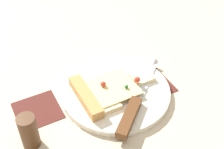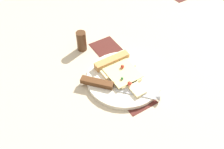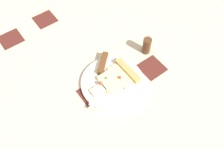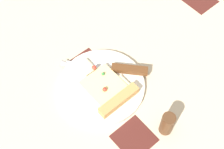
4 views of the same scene
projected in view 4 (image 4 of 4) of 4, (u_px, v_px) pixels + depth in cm
name	position (u px, v px, depth cm)	size (l,w,h in cm)	color
ground_plane	(131.00, 87.00, 88.22)	(141.86, 141.86, 3.00)	#C6B293
plate	(102.00, 86.00, 85.84)	(23.31, 23.31, 1.36)	silver
pizza_slice	(108.00, 89.00, 83.56)	(17.43, 12.01, 2.59)	beige
knife	(113.00, 68.00, 87.31)	(19.26, 17.59, 2.45)	silver
pepper_shaker	(167.00, 124.00, 76.90)	(3.31, 3.31, 7.20)	#4C2D19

